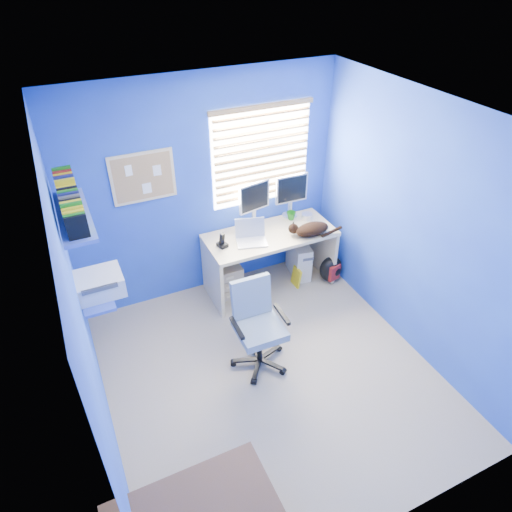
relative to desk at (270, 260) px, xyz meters
name	(u,v)px	position (x,y,z in m)	size (l,w,h in m)	color
floor	(270,374)	(-0.61, -1.26, -0.37)	(3.00, 3.20, 0.00)	tan
ceiling	(277,121)	(-0.61, -1.26, 2.13)	(3.00, 3.20, 0.00)	white
wall_back	(206,191)	(-0.61, 0.34, 0.88)	(3.00, 0.01, 2.50)	#213CB5
wall_front	(402,427)	(-0.61, -2.86, 0.88)	(3.00, 0.01, 2.50)	#213CB5
wall_left	(83,326)	(-2.11, -1.26, 0.88)	(0.01, 3.20, 2.50)	#213CB5
wall_right	(416,231)	(0.89, -1.26, 0.88)	(0.01, 3.20, 2.50)	#213CB5
desk	(270,260)	(0.00, 0.00, 0.00)	(1.48, 0.65, 0.74)	#CDBB89
laptop	(252,234)	(-0.27, -0.08, 0.48)	(0.33, 0.26, 0.22)	silver
monitor_left	(254,204)	(-0.08, 0.26, 0.64)	(0.40, 0.12, 0.54)	silver
monitor_right	(291,196)	(0.39, 0.26, 0.64)	(0.40, 0.12, 0.54)	silver
phone	(222,240)	(-0.59, -0.01, 0.45)	(0.09, 0.11, 0.17)	black
mug	(291,216)	(0.37, 0.18, 0.42)	(0.10, 0.09, 0.10)	#167715
cd_spindle	(307,216)	(0.54, 0.11, 0.41)	(0.13, 0.13, 0.07)	silver
cat	(312,229)	(0.41, -0.22, 0.44)	(0.40, 0.21, 0.14)	black
tower_pc	(299,258)	(0.44, 0.06, -0.14)	(0.19, 0.44, 0.45)	beige
drawer_boxes	(226,280)	(-0.54, 0.06, -0.17)	(0.35, 0.28, 0.41)	#CFB885
yellow_book	(296,277)	(0.30, -0.14, -0.25)	(0.03, 0.17, 0.24)	yellow
backpack	(331,269)	(0.72, -0.23, -0.20)	(0.29, 0.22, 0.34)	black
office_chair	(258,335)	(-0.64, -1.04, -0.03)	(0.54, 0.54, 0.91)	black
window_blinds	(262,156)	(0.04, 0.31, 1.18)	(1.15, 0.05, 1.10)	white
corkboard	(143,177)	(-1.26, 0.33, 1.18)	(0.64, 0.02, 0.52)	#CDBB89
wall_shelves	(84,246)	(-1.97, -0.51, 1.06)	(0.42, 0.90, 1.05)	#415BC8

